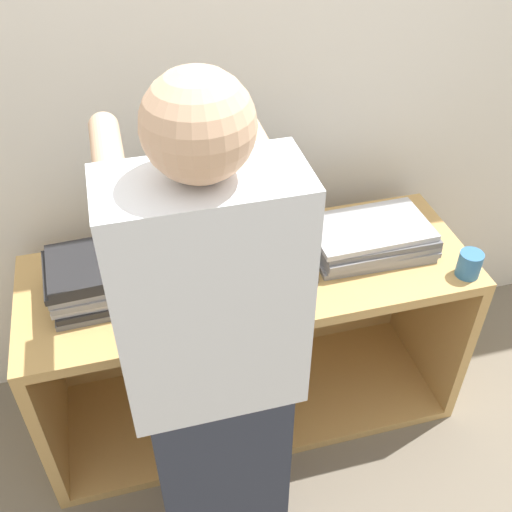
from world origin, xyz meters
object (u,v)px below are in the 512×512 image
laptop_open (246,249)px  person (215,377)px  laptop_stack_left (116,275)px  mug (469,264)px  laptop_stack_right (371,238)px

laptop_open → person: bearing=-111.9°
laptop_stack_left → mug: (1.05, -0.20, -0.03)m
mug → laptop_stack_left: bearing=169.5°
person → mug: 0.89m
laptop_stack_right → laptop_stack_left: bearing=179.6°
laptop_stack_left → mug: size_ratio=4.78×
laptop_stack_right → person: 0.76m
laptop_stack_left → person: size_ratio=0.26×
laptop_stack_left → person: bearing=-66.4°
laptop_open → mug: laptop_open is taller
laptop_stack_left → person: person is taller
laptop_stack_left → laptop_stack_right: size_ratio=1.02×
person → laptop_stack_right: bearing=37.1°
laptop_stack_left → mug: bearing=-10.5°
person → laptop_open: bearing=68.1°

